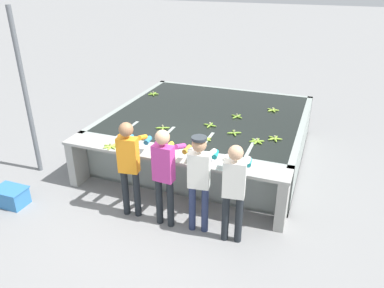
{
  "coord_description": "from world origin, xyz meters",
  "views": [
    {
      "loc": [
        2.3,
        -4.87,
        3.79
      ],
      "look_at": [
        0.0,
        1.3,
        0.65
      ],
      "focal_mm": 35.0,
      "sensor_mm": 36.0,
      "label": 1
    }
  ],
  "objects_px": {
    "worker_1": "(165,169)",
    "banana_bunch_floating_6": "(273,110)",
    "banana_bunch_ledge_0": "(111,146)",
    "worker_0": "(129,161)",
    "banana_bunch_floating_0": "(237,116)",
    "banana_bunch_floating_1": "(234,133)",
    "worker_3": "(234,185)",
    "banana_bunch_floating_4": "(275,139)",
    "knife_0": "(200,162)",
    "banana_bunch_floating_5": "(153,94)",
    "support_post_left": "(26,95)",
    "banana_bunch_floating_7": "(163,128)",
    "banana_bunch_floating_2": "(204,139)",
    "banana_bunch_floating_3": "(210,125)",
    "crate": "(11,196)",
    "worker_2": "(199,175)",
    "banana_bunch_floating_8": "(257,141)"
  },
  "relations": [
    {
      "from": "banana_bunch_ledge_0",
      "to": "worker_0",
      "type": "bearing_deg",
      "value": -35.95
    },
    {
      "from": "banana_bunch_floating_5",
      "to": "banana_bunch_floating_6",
      "type": "height_order",
      "value": "same"
    },
    {
      "from": "worker_2",
      "to": "crate",
      "type": "height_order",
      "value": "worker_2"
    },
    {
      "from": "banana_bunch_floating_2",
      "to": "crate",
      "type": "height_order",
      "value": "banana_bunch_floating_2"
    },
    {
      "from": "banana_bunch_floating_3",
      "to": "banana_bunch_floating_5",
      "type": "distance_m",
      "value": 2.4
    },
    {
      "from": "banana_bunch_floating_4",
      "to": "knife_0",
      "type": "xyz_separation_m",
      "value": [
        -0.98,
        -1.31,
        -0.01
      ]
    },
    {
      "from": "banana_bunch_floating_0",
      "to": "banana_bunch_floating_1",
      "type": "relative_size",
      "value": 1.01
    },
    {
      "from": "banana_bunch_floating_3",
      "to": "crate",
      "type": "distance_m",
      "value": 3.84
    },
    {
      "from": "worker_2",
      "to": "banana_bunch_floating_2",
      "type": "xyz_separation_m",
      "value": [
        -0.37,
        1.31,
        -0.03
      ]
    },
    {
      "from": "worker_3",
      "to": "banana_bunch_floating_2",
      "type": "relative_size",
      "value": 5.7
    },
    {
      "from": "worker_1",
      "to": "support_post_left",
      "type": "xyz_separation_m",
      "value": [
        -3.14,
        0.69,
        0.61
      ]
    },
    {
      "from": "banana_bunch_floating_3",
      "to": "banana_bunch_floating_4",
      "type": "xyz_separation_m",
      "value": [
        1.3,
        -0.19,
        -0.0
      ]
    },
    {
      "from": "support_post_left",
      "to": "banana_bunch_ledge_0",
      "type": "bearing_deg",
      "value": -5.91
    },
    {
      "from": "worker_1",
      "to": "worker_3",
      "type": "relative_size",
      "value": 1.03
    },
    {
      "from": "banana_bunch_floating_1",
      "to": "support_post_left",
      "type": "bearing_deg",
      "value": -163.25
    },
    {
      "from": "banana_bunch_floating_7",
      "to": "banana_bunch_floating_3",
      "type": "bearing_deg",
      "value": 28.67
    },
    {
      "from": "banana_bunch_floating_1",
      "to": "worker_3",
      "type": "bearing_deg",
      "value": -75.39
    },
    {
      "from": "banana_bunch_floating_8",
      "to": "banana_bunch_floating_7",
      "type": "bearing_deg",
      "value": -179.06
    },
    {
      "from": "banana_bunch_floating_0",
      "to": "worker_0",
      "type": "bearing_deg",
      "value": -112.37
    },
    {
      "from": "banana_bunch_floating_4",
      "to": "banana_bunch_ledge_0",
      "type": "relative_size",
      "value": 0.98
    },
    {
      "from": "worker_3",
      "to": "crate",
      "type": "distance_m",
      "value": 3.94
    },
    {
      "from": "worker_0",
      "to": "crate",
      "type": "xyz_separation_m",
      "value": [
        -2.11,
        -0.52,
        -0.84
      ]
    },
    {
      "from": "worker_0",
      "to": "banana_bunch_floating_5",
      "type": "distance_m",
      "value": 3.61
    },
    {
      "from": "worker_2",
      "to": "banana_bunch_floating_6",
      "type": "bearing_deg",
      "value": 80.51
    },
    {
      "from": "banana_bunch_floating_0",
      "to": "knife_0",
      "type": "bearing_deg",
      "value": -91.5
    },
    {
      "from": "worker_2",
      "to": "banana_bunch_floating_1",
      "type": "relative_size",
      "value": 6.0
    },
    {
      "from": "worker_0",
      "to": "worker_2",
      "type": "bearing_deg",
      "value": 0.21
    },
    {
      "from": "worker_0",
      "to": "crate",
      "type": "bearing_deg",
      "value": -166.12
    },
    {
      "from": "banana_bunch_floating_2",
      "to": "banana_bunch_floating_5",
      "type": "xyz_separation_m",
      "value": [
        -2.04,
        2.08,
        0.0
      ]
    },
    {
      "from": "banana_bunch_floating_4",
      "to": "banana_bunch_floating_7",
      "type": "height_order",
      "value": "same"
    },
    {
      "from": "banana_bunch_floating_2",
      "to": "banana_bunch_floating_6",
      "type": "relative_size",
      "value": 1.01
    },
    {
      "from": "worker_3",
      "to": "banana_bunch_floating_1",
      "type": "distance_m",
      "value": 1.89
    },
    {
      "from": "banana_bunch_floating_5",
      "to": "banana_bunch_floating_7",
      "type": "distance_m",
      "value": 2.17
    },
    {
      "from": "worker_1",
      "to": "banana_bunch_floating_6",
      "type": "bearing_deg",
      "value": 71.81
    },
    {
      "from": "banana_bunch_floating_3",
      "to": "crate",
      "type": "xyz_separation_m",
      "value": [
        -2.81,
        -2.5,
        -0.78
      ]
    },
    {
      "from": "banana_bunch_floating_2",
      "to": "worker_0",
      "type": "bearing_deg",
      "value": -121.44
    },
    {
      "from": "worker_0",
      "to": "knife_0",
      "type": "height_order",
      "value": "worker_0"
    },
    {
      "from": "worker_2",
      "to": "banana_bunch_floating_3",
      "type": "xyz_separation_m",
      "value": [
        -0.47,
        1.97,
        -0.03
      ]
    },
    {
      "from": "worker_0",
      "to": "banana_bunch_floating_6",
      "type": "bearing_deg",
      "value": 62.28
    },
    {
      "from": "worker_1",
      "to": "banana_bunch_floating_8",
      "type": "distance_m",
      "value": 1.94
    },
    {
      "from": "worker_3",
      "to": "banana_bunch_floating_7",
      "type": "bearing_deg",
      "value": 139.42
    },
    {
      "from": "banana_bunch_floating_6",
      "to": "knife_0",
      "type": "distance_m",
      "value": 2.89
    },
    {
      "from": "banana_bunch_floating_4",
      "to": "banana_bunch_floating_6",
      "type": "xyz_separation_m",
      "value": [
        -0.28,
        1.49,
        0.0
      ]
    },
    {
      "from": "banana_bunch_floating_5",
      "to": "banana_bunch_floating_7",
      "type": "relative_size",
      "value": 1.02
    },
    {
      "from": "worker_2",
      "to": "banana_bunch_ledge_0",
      "type": "xyz_separation_m",
      "value": [
        -1.8,
        0.45,
        -0.03
      ]
    },
    {
      "from": "banana_bunch_floating_0",
      "to": "banana_bunch_floating_7",
      "type": "bearing_deg",
      "value": -137.59
    },
    {
      "from": "knife_0",
      "to": "support_post_left",
      "type": "xyz_separation_m",
      "value": [
        -3.53,
        0.18,
        0.66
      ]
    },
    {
      "from": "worker_3",
      "to": "banana_bunch_floating_6",
      "type": "distance_m",
      "value": 3.33
    },
    {
      "from": "worker_2",
      "to": "banana_bunch_floating_7",
      "type": "height_order",
      "value": "worker_2"
    },
    {
      "from": "banana_bunch_floating_2",
      "to": "worker_1",
      "type": "bearing_deg",
      "value": -97.32
    }
  ]
}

